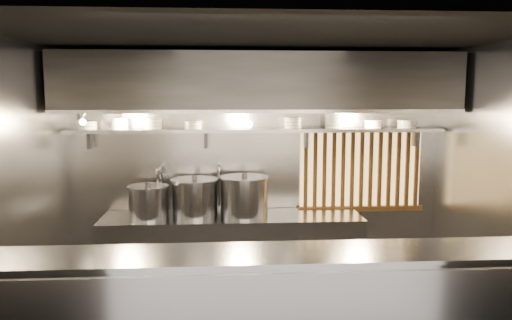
{
  "coord_description": "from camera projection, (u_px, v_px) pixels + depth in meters",
  "views": [
    {
      "loc": [
        -0.41,
        -4.53,
        2.29
      ],
      "look_at": [
        -0.06,
        0.55,
        1.63
      ],
      "focal_mm": 35.0,
      "sensor_mm": 36.0,
      "label": 1
    }
  ],
  "objects": [
    {
      "name": "ceiling",
      "position": [
        267.0,
        38.0,
        4.44
      ],
      "size": [
        4.5,
        4.5,
        0.0
      ],
      "primitive_type": "plane",
      "rotation": [
        3.14,
        0.0,
        0.0
      ],
      "color": "black",
      "rests_on": "wall_back"
    },
    {
      "name": "pendant_bulb",
      "position": [
        249.0,
        124.0,
        5.73
      ],
      "size": [
        0.09,
        0.09,
        0.19
      ],
      "color": "#2D2D30",
      "rests_on": "exhaust_hood"
    },
    {
      "name": "stock_pot_right",
      "position": [
        244.0,
        196.0,
        5.77
      ],
      "size": [
        0.66,
        0.66,
        0.5
      ],
      "rotation": [
        0.0,
        0.0,
        0.16
      ],
      "color": "#A0A0A6",
      "rests_on": "cooking_bench"
    },
    {
      "name": "bowl_stack_0",
      "position": [
        87.0,
        125.0,
        5.73
      ],
      "size": [
        0.23,
        0.23,
        0.09
      ],
      "color": "white",
      "rests_on": "bowl_shelf"
    },
    {
      "name": "wood_screen",
      "position": [
        361.0,
        169.0,
        6.15
      ],
      "size": [
        1.56,
        0.09,
        1.04
      ],
      "color": "#FFCC72",
      "rests_on": "wall_back"
    },
    {
      "name": "bowl_stack_4",
      "position": [
        293.0,
        123.0,
        5.89
      ],
      "size": [
        0.22,
        0.22,
        0.13
      ],
      "color": "white",
      "rests_on": "bowl_shelf"
    },
    {
      "name": "bowl_stack_6",
      "position": [
        373.0,
        124.0,
        5.95
      ],
      "size": [
        0.22,
        0.22,
        0.09
      ],
      "color": "white",
      "rests_on": "bowl_shelf"
    },
    {
      "name": "wall_right",
      "position": [
        500.0,
        189.0,
        4.78
      ],
      "size": [
        0.0,
        3.0,
        3.0
      ],
      "primitive_type": "plane",
      "rotation": [
        1.57,
        0.0,
        -1.57
      ],
      "color": "gray",
      "rests_on": "floor"
    },
    {
      "name": "bowl_shelf",
      "position": [
        257.0,
        130.0,
        5.87
      ],
      "size": [
        4.4,
        0.34,
        0.04
      ],
      "primitive_type": "cube",
      "color": "#A0A0A6",
      "rests_on": "wall_back"
    },
    {
      "name": "bowl_stack_1",
      "position": [
        120.0,
        124.0,
        5.75
      ],
      "size": [
        0.21,
        0.21,
        0.13
      ],
      "color": "white",
      "rests_on": "bowl_shelf"
    },
    {
      "name": "faucet_right",
      "position": [
        219.0,
        178.0,
        5.96
      ],
      "size": [
        0.04,
        0.3,
        0.5
      ],
      "color": "silver",
      "rests_on": "wall_back"
    },
    {
      "name": "wall_left",
      "position": [
        17.0,
        195.0,
        4.47
      ],
      "size": [
        0.0,
        3.0,
        3.0
      ],
      "primitive_type": "plane",
      "rotation": [
        1.57,
        0.0,
        1.57
      ],
      "color": "gray",
      "rests_on": "floor"
    },
    {
      "name": "stock_pot_left",
      "position": [
        195.0,
        197.0,
        5.77
      ],
      "size": [
        0.72,
        0.72,
        0.47
      ],
      "rotation": [
        0.0,
        0.0,
        0.38
      ],
      "color": "#A0A0A6",
      "rests_on": "cooking_bench"
    },
    {
      "name": "bowl_stack_2",
      "position": [
        153.0,
        123.0,
        5.77
      ],
      "size": [
        0.22,
        0.22,
        0.13
      ],
      "color": "white",
      "rests_on": "bowl_shelf"
    },
    {
      "name": "stock_pot_mid",
      "position": [
        148.0,
        202.0,
        5.66
      ],
      "size": [
        0.53,
        0.53,
        0.41
      ],
      "rotation": [
        0.0,
        0.0,
        -0.14
      ],
      "color": "#A0A0A6",
      "rests_on": "cooking_bench"
    },
    {
      "name": "faucet_left",
      "position": [
        160.0,
        179.0,
        5.91
      ],
      "size": [
        0.04,
        0.3,
        0.5
      ],
      "color": "silver",
      "rests_on": "wall_back"
    },
    {
      "name": "bowl_stack_5",
      "position": [
        334.0,
        121.0,
        5.92
      ],
      "size": [
        0.23,
        0.23,
        0.17
      ],
      "color": "white",
      "rests_on": "bowl_shelf"
    },
    {
      "name": "cooking_bench",
      "position": [
        232.0,
        253.0,
        5.84
      ],
      "size": [
        3.0,
        0.7,
        0.9
      ],
      "primitive_type": "cube",
      "color": "#A0A0A6",
      "rests_on": "floor"
    },
    {
      "name": "heat_lamp",
      "position": [
        80.0,
        117.0,
        5.25
      ],
      "size": [
        0.25,
        0.35,
        0.2
      ],
      "color": "#A0A0A6",
      "rests_on": "exhaust_hood"
    },
    {
      "name": "bowl_stack_7",
      "position": [
        407.0,
        124.0,
        5.98
      ],
      "size": [
        0.24,
        0.24,
        0.09
      ],
      "color": "white",
      "rests_on": "bowl_shelf"
    },
    {
      "name": "wall_back",
      "position": [
        256.0,
        168.0,
        6.11
      ],
      "size": [
        4.5,
        0.0,
        4.5
      ],
      "primitive_type": "plane",
      "rotation": [
        1.57,
        0.0,
        0.0
      ],
      "color": "gray",
      "rests_on": "floor"
    },
    {
      "name": "exhaust_hood",
      "position": [
        258.0,
        83.0,
        5.58
      ],
      "size": [
        4.4,
        0.81,
        0.65
      ],
      "color": "#2D2D30",
      "rests_on": "ceiling"
    },
    {
      "name": "bowl_stack_3",
      "position": [
        193.0,
        125.0,
        5.81
      ],
      "size": [
        0.21,
        0.21,
        0.09
      ],
      "color": "white",
      "rests_on": "bowl_shelf"
    }
  ]
}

